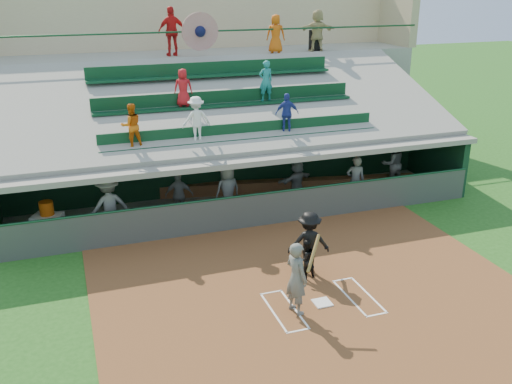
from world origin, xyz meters
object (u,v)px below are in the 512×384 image
object	(u,v)px
home_plate	(322,303)
batter_at_plate	(297,278)
trash_bin	(315,40)
white_table	(48,226)
catcher	(306,259)
water_cooler	(46,208)

from	to	relation	value
home_plate	batter_at_plate	size ratio (longest dim) A/B	0.22
home_plate	trash_bin	distance (m)	14.49
batter_at_plate	trash_bin	bearing A→B (deg)	64.29
home_plate	trash_bin	xyz separation A→B (m)	(5.32, 12.52, 5.00)
trash_bin	home_plate	bearing A→B (deg)	-113.02
white_table	trash_bin	world-z (taller)	trash_bin
catcher	home_plate	bearing A→B (deg)	76.12
trash_bin	batter_at_plate	bearing A→B (deg)	-115.71
white_table	batter_at_plate	bearing A→B (deg)	-23.57
batter_at_plate	white_table	bearing A→B (deg)	131.66
batter_at_plate	trash_bin	xyz separation A→B (m)	(6.09, 12.64, 4.09)
white_table	trash_bin	xyz separation A→B (m)	(11.72, 6.30, 4.62)
white_table	trash_bin	size ratio (longest dim) A/B	0.99
water_cooler	trash_bin	size ratio (longest dim) A/B	0.49
home_plate	white_table	bearing A→B (deg)	135.83
catcher	water_cooler	bearing A→B (deg)	-45.33
trash_bin	white_table	bearing A→B (deg)	-151.74
batter_at_plate	water_cooler	distance (m)	8.49
white_table	trash_bin	distance (m)	14.09
home_plate	trash_bin	world-z (taller)	trash_bin
batter_at_plate	water_cooler	xyz separation A→B (m)	(-5.62, 6.37, 0.06)
home_plate	batter_at_plate	world-z (taller)	batter_at_plate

